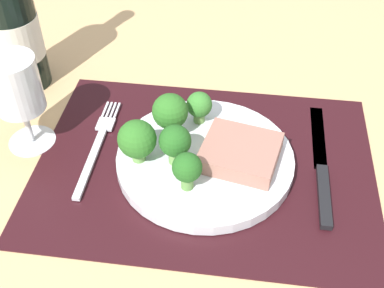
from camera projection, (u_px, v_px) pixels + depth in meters
The scene contains 13 objects.
ground_plane at pixel (205, 173), 66.89cm from camera, with size 140.00×110.00×3.00cm, color tan.
placemat at pixel (205, 165), 65.75cm from camera, with size 44.55×32.96×0.30cm, color black.
plate at pixel (205, 160), 65.10cm from camera, with size 23.30×23.30×1.60cm, color silver.
steak at pixel (240, 151), 63.51cm from camera, with size 9.55×8.72×2.24cm, color #9E6B5B.
broccoli_near_steak at pixel (170, 112), 64.78cm from camera, with size 4.80×4.80×6.51cm.
broccoli_center at pixel (175, 142), 61.35cm from camera, with size 4.11×4.11×5.72cm.
broccoli_front_edge at pixel (187, 169), 58.33cm from camera, with size 3.65×3.65×5.27cm.
broccoli_near_fork at pixel (137, 140), 61.69cm from camera, with size 4.95×4.95×6.02cm.
broccoli_back_left at pixel (199, 105), 67.64cm from camera, with size 3.57×3.57×4.74cm.
fork at pixel (97, 145), 67.95cm from camera, with size 2.40×19.20×0.50cm.
knife at pixel (322, 170), 64.36cm from camera, with size 1.80×23.00×0.80cm.
wine_bottle at pixel (12, 27), 72.68cm from camera, with size 8.04×8.04×28.81cm.
wine_glass at pixel (17, 90), 63.11cm from camera, with size 6.45×6.45×13.62cm.
Camera 1 is at (4.36, -45.68, 47.36)cm, focal length 46.21 mm.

